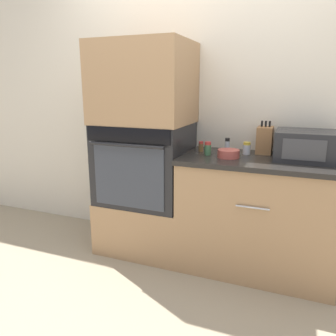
{
  "coord_description": "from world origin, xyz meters",
  "views": [
    {
      "loc": [
        0.78,
        -2.11,
        1.39
      ],
      "look_at": [
        -0.13,
        0.21,
        0.76
      ],
      "focal_mm": 35.0,
      "sensor_mm": 36.0,
      "label": 1
    }
  ],
  "objects_px": {
    "bowl": "(228,154)",
    "condiment_jar_far": "(208,149)",
    "condiment_jar_back": "(201,146)",
    "wall_oven": "(145,163)",
    "condiment_jar_near": "(227,145)",
    "microwave": "(308,146)",
    "knife_block": "(265,140)",
    "condiment_jar_mid": "(247,148)"
  },
  "relations": [
    {
      "from": "condiment_jar_back",
      "to": "condiment_jar_far",
      "type": "bearing_deg",
      "value": -53.43
    },
    {
      "from": "microwave",
      "to": "bowl",
      "type": "distance_m",
      "value": 0.55
    },
    {
      "from": "microwave",
      "to": "condiment_jar_mid",
      "type": "distance_m",
      "value": 0.43
    },
    {
      "from": "bowl",
      "to": "condiment_jar_far",
      "type": "distance_m",
      "value": 0.17
    },
    {
      "from": "bowl",
      "to": "condiment_jar_near",
      "type": "relative_size",
      "value": 1.48
    },
    {
      "from": "condiment_jar_near",
      "to": "condiment_jar_back",
      "type": "height_order",
      "value": "condiment_jar_near"
    },
    {
      "from": "microwave",
      "to": "condiment_jar_mid",
      "type": "height_order",
      "value": "microwave"
    },
    {
      "from": "wall_oven",
      "to": "condiment_jar_near",
      "type": "relative_size",
      "value": 6.53
    },
    {
      "from": "microwave",
      "to": "condiment_jar_far",
      "type": "xyz_separation_m",
      "value": [
        -0.7,
        -0.08,
        -0.05
      ]
    },
    {
      "from": "bowl",
      "to": "condiment_jar_back",
      "type": "height_order",
      "value": "condiment_jar_back"
    },
    {
      "from": "microwave",
      "to": "condiment_jar_near",
      "type": "bearing_deg",
      "value": 170.77
    },
    {
      "from": "knife_block",
      "to": "condiment_jar_near",
      "type": "bearing_deg",
      "value": -171.63
    },
    {
      "from": "condiment_jar_near",
      "to": "condiment_jar_back",
      "type": "distance_m",
      "value": 0.21
    },
    {
      "from": "wall_oven",
      "to": "condiment_jar_back",
      "type": "distance_m",
      "value": 0.49
    },
    {
      "from": "knife_block",
      "to": "condiment_jar_far",
      "type": "distance_m",
      "value": 0.45
    },
    {
      "from": "wall_oven",
      "to": "bowl",
      "type": "distance_m",
      "value": 0.72
    },
    {
      "from": "microwave",
      "to": "knife_block",
      "type": "bearing_deg",
      "value": 155.88
    },
    {
      "from": "bowl",
      "to": "condiment_jar_far",
      "type": "relative_size",
      "value": 1.61
    },
    {
      "from": "wall_oven",
      "to": "condiment_jar_far",
      "type": "xyz_separation_m",
      "value": [
        0.54,
        -0.02,
        0.16
      ]
    },
    {
      "from": "microwave",
      "to": "knife_block",
      "type": "relative_size",
      "value": 1.73
    },
    {
      "from": "wall_oven",
      "to": "condiment_jar_mid",
      "type": "bearing_deg",
      "value": 7.98
    },
    {
      "from": "wall_oven",
      "to": "microwave",
      "type": "bearing_deg",
      "value": 3.03
    },
    {
      "from": "knife_block",
      "to": "condiment_jar_back",
      "type": "xyz_separation_m",
      "value": [
        -0.48,
        -0.1,
        -0.06
      ]
    },
    {
      "from": "microwave",
      "to": "bowl",
      "type": "bearing_deg",
      "value": -167.15
    },
    {
      "from": "bowl",
      "to": "condiment_jar_far",
      "type": "bearing_deg",
      "value": 167.34
    },
    {
      "from": "wall_oven",
      "to": "condiment_jar_mid",
      "type": "relative_size",
      "value": 7.54
    },
    {
      "from": "knife_block",
      "to": "condiment_jar_far",
      "type": "relative_size",
      "value": 2.51
    },
    {
      "from": "bowl",
      "to": "condiment_jar_near",
      "type": "distance_m",
      "value": 0.22
    },
    {
      "from": "wall_oven",
      "to": "knife_block",
      "type": "distance_m",
      "value": 0.98
    },
    {
      "from": "condiment_jar_near",
      "to": "condiment_jar_mid",
      "type": "bearing_deg",
      "value": -16.33
    },
    {
      "from": "knife_block",
      "to": "condiment_jar_near",
      "type": "distance_m",
      "value": 0.29
    },
    {
      "from": "condiment_jar_near",
      "to": "condiment_jar_back",
      "type": "relative_size",
      "value": 1.35
    },
    {
      "from": "condiment_jar_mid",
      "to": "wall_oven",
      "type": "bearing_deg",
      "value": -172.02
    },
    {
      "from": "condiment_jar_mid",
      "to": "condiment_jar_back",
      "type": "bearing_deg",
      "value": -177.34
    },
    {
      "from": "condiment_jar_back",
      "to": "wall_oven",
      "type": "bearing_deg",
      "value": -167.9
    },
    {
      "from": "wall_oven",
      "to": "knife_block",
      "type": "height_order",
      "value": "knife_block"
    },
    {
      "from": "condiment_jar_near",
      "to": "condiment_jar_mid",
      "type": "relative_size",
      "value": 1.16
    },
    {
      "from": "bowl",
      "to": "condiment_jar_back",
      "type": "bearing_deg",
      "value": 148.76
    },
    {
      "from": "wall_oven",
      "to": "condiment_jar_back",
      "type": "height_order",
      "value": "wall_oven"
    },
    {
      "from": "wall_oven",
      "to": "microwave",
      "type": "xyz_separation_m",
      "value": [
        1.24,
        0.07,
        0.21
      ]
    },
    {
      "from": "condiment_jar_far",
      "to": "condiment_jar_back",
      "type": "bearing_deg",
      "value": 126.57
    },
    {
      "from": "microwave",
      "to": "condiment_jar_back",
      "type": "xyz_separation_m",
      "value": [
        -0.78,
        0.03,
        -0.06
      ]
    }
  ]
}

